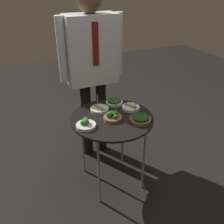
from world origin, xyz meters
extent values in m
plane|color=black|center=(0.00, 0.00, 0.00)|extent=(8.00, 8.00, 0.00)
cylinder|color=black|center=(0.00, 0.00, 0.69)|extent=(0.70, 0.70, 0.02)
cylinder|color=gray|center=(0.21, -0.21, 0.34)|extent=(0.02, 0.02, 0.68)
cylinder|color=gray|center=(-0.21, -0.21, 0.34)|extent=(0.02, 0.02, 0.68)
cylinder|color=gray|center=(0.21, 0.21, 0.34)|extent=(0.02, 0.02, 0.68)
cylinder|color=gray|center=(-0.21, 0.21, 0.34)|extent=(0.02, 0.02, 0.68)
cylinder|color=brown|center=(0.19, -0.15, 0.71)|extent=(0.18, 0.18, 0.03)
ellipsoid|color=#194219|center=(0.19, -0.15, 0.74)|extent=(0.14, 0.14, 0.03)
cylinder|color=#939399|center=(0.14, -0.13, 0.77)|extent=(0.01, 0.01, 0.14)
cylinder|color=silver|center=(-0.05, 0.15, 0.71)|extent=(0.16, 0.16, 0.02)
ellipsoid|color=#7AA847|center=(-0.04, 0.16, 0.72)|extent=(0.06, 0.13, 0.01)
ellipsoid|color=#7AA847|center=(-0.05, 0.15, 0.72)|extent=(0.06, 0.13, 0.01)
ellipsoid|color=#7AA847|center=(-0.06, 0.15, 0.72)|extent=(0.06, 0.13, 0.01)
cylinder|color=#939399|center=(-0.08, 0.12, 0.78)|extent=(0.01, 0.01, 0.17)
cylinder|color=white|center=(-0.25, -0.06, 0.71)|extent=(0.16, 0.16, 0.03)
sphere|color=#387F2D|center=(-0.24, -0.06, 0.74)|extent=(0.04, 0.04, 0.04)
sphere|color=#387F2D|center=(-0.24, -0.04, 0.75)|extent=(0.05, 0.05, 0.05)
sphere|color=#387F2D|center=(-0.28, -0.05, 0.74)|extent=(0.04, 0.04, 0.04)
sphere|color=#387F2D|center=(-0.25, -0.07, 0.75)|extent=(0.05, 0.05, 0.05)
cylinder|color=brown|center=(-0.01, -0.03, 0.71)|extent=(0.16, 0.16, 0.03)
sphere|color=#2D7028|center=(0.02, -0.03, 0.75)|extent=(0.05, 0.05, 0.05)
sphere|color=#2D7028|center=(-0.01, -0.01, 0.74)|extent=(0.04, 0.04, 0.04)
sphere|color=#2D7028|center=(-0.04, -0.03, 0.74)|extent=(0.05, 0.05, 0.05)
sphere|color=#2D7028|center=(0.00, -0.07, 0.74)|extent=(0.04, 0.04, 0.04)
cylinder|color=#939399|center=(0.03, -0.02, 0.77)|extent=(0.01, 0.01, 0.15)
cylinder|color=white|center=(0.12, 0.22, 0.71)|extent=(0.16, 0.16, 0.02)
ellipsoid|color=#1E4C1E|center=(0.12, 0.22, 0.73)|extent=(0.13, 0.13, 0.03)
cylinder|color=#939399|center=(0.08, 0.23, 0.76)|extent=(0.01, 0.01, 0.13)
cylinder|color=white|center=(0.21, 0.07, 0.71)|extent=(0.16, 0.16, 0.03)
ellipsoid|color=#5B8938|center=(0.22, 0.07, 0.73)|extent=(0.07, 0.13, 0.01)
ellipsoid|color=#5B8938|center=(0.21, 0.07, 0.73)|extent=(0.07, 0.13, 0.01)
ellipsoid|color=#5B8938|center=(0.20, 0.06, 0.73)|extent=(0.07, 0.13, 0.01)
cylinder|color=#939399|center=(0.23, 0.03, 0.78)|extent=(0.01, 0.01, 0.17)
cylinder|color=black|center=(-0.07, 0.49, 0.42)|extent=(0.10, 0.10, 0.83)
cylinder|color=black|center=(0.09, 0.49, 0.42)|extent=(0.10, 0.10, 0.83)
cube|color=silver|center=(0.01, 0.49, 1.14)|extent=(0.47, 0.23, 0.62)
cube|color=maroon|center=(0.01, 0.37, 1.22)|extent=(0.06, 0.01, 0.37)
cylinder|color=silver|center=(-0.26, 0.49, 1.17)|extent=(0.08, 0.08, 0.57)
cylinder|color=silver|center=(0.28, 0.49, 1.17)|extent=(0.08, 0.08, 0.57)
camera|label=1|loc=(-0.73, -1.66, 1.75)|focal=40.00mm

